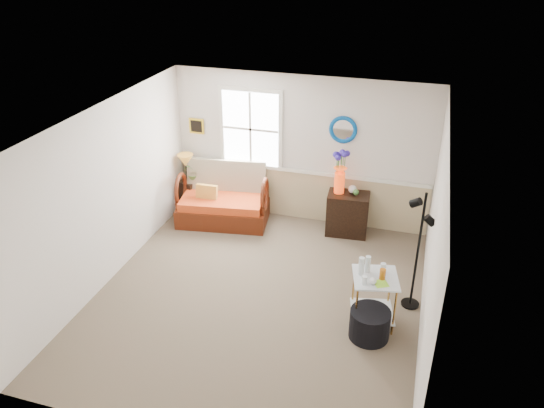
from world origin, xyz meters
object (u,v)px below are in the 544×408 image
(loveseat, at_px, (223,195))
(cabinet, at_px, (347,214))
(ottoman, at_px, (370,324))
(floor_lamp, at_px, (418,252))
(lamp_stand, at_px, (190,194))
(side_table, at_px, (373,300))

(loveseat, relative_size, cabinet, 2.11)
(ottoman, bearing_deg, floor_lamp, 59.85)
(lamp_stand, distance_m, floor_lamp, 4.55)
(cabinet, relative_size, floor_lamp, 0.42)
(floor_lamp, bearing_deg, loveseat, 178.80)
(loveseat, relative_size, lamp_stand, 2.75)
(loveseat, relative_size, floor_lamp, 0.89)
(floor_lamp, distance_m, ottoman, 1.16)
(loveseat, bearing_deg, cabinet, -3.18)
(lamp_stand, bearing_deg, loveseat, -20.31)
(lamp_stand, relative_size, cabinet, 0.77)
(loveseat, xyz_separation_m, ottoman, (2.89, -2.32, -0.31))
(loveseat, height_order, floor_lamp, floor_lamp)
(loveseat, bearing_deg, floor_lamp, -32.67)
(loveseat, bearing_deg, ottoman, -47.33)
(loveseat, height_order, ottoman, loveseat)
(side_table, height_order, floor_lamp, floor_lamp)
(cabinet, relative_size, side_table, 1.03)
(cabinet, distance_m, ottoman, 2.63)
(cabinet, distance_m, floor_lamp, 2.14)
(floor_lamp, bearing_deg, side_table, -110.17)
(side_table, xyz_separation_m, floor_lamp, (0.48, 0.51, 0.51))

